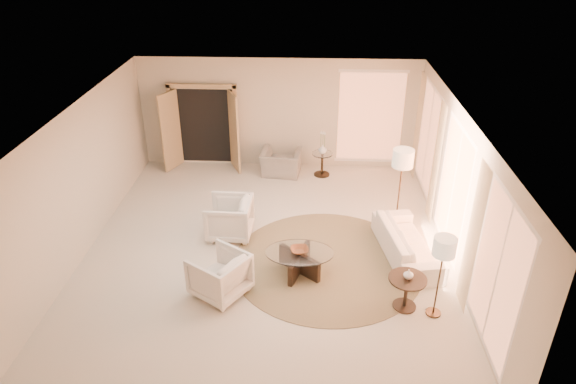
{
  "coord_description": "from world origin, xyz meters",
  "views": [
    {
      "loc": [
        0.8,
        -8.29,
        5.79
      ],
      "look_at": [
        0.4,
        0.4,
        1.1
      ],
      "focal_mm": 32.0,
      "sensor_mm": 36.0,
      "label": 1
    }
  ],
  "objects_px": {
    "armchair_left": "(229,216)",
    "bowl": "(299,250)",
    "coffee_table": "(299,260)",
    "end_table": "(407,287)",
    "side_table": "(322,162)",
    "floor_lamp_near": "(403,162)",
    "end_vase": "(408,274)",
    "armchair_right": "(219,273)",
    "side_vase": "(323,149)",
    "floor_lamp_far": "(444,250)",
    "sofa": "(407,243)",
    "accent_chair": "(281,159)"
  },
  "relations": [
    {
      "from": "armchair_right",
      "to": "end_table",
      "type": "relative_size",
      "value": 1.37
    },
    {
      "from": "sofa",
      "to": "end_vase",
      "type": "bearing_deg",
      "value": 160.17
    },
    {
      "from": "side_table",
      "to": "floor_lamp_near",
      "type": "bearing_deg",
      "value": -56.65
    },
    {
      "from": "sofa",
      "to": "side_table",
      "type": "relative_size",
      "value": 3.43
    },
    {
      "from": "end_table",
      "to": "floor_lamp_near",
      "type": "bearing_deg",
      "value": 85.38
    },
    {
      "from": "armchair_left",
      "to": "floor_lamp_far",
      "type": "bearing_deg",
      "value": 61.4
    },
    {
      "from": "sofa",
      "to": "end_table",
      "type": "height_order",
      "value": "sofa"
    },
    {
      "from": "armchair_left",
      "to": "bowl",
      "type": "bearing_deg",
      "value": 52.67
    },
    {
      "from": "floor_lamp_far",
      "to": "bowl",
      "type": "xyz_separation_m",
      "value": [
        -2.24,
        1.0,
        -0.77
      ]
    },
    {
      "from": "side_table",
      "to": "floor_lamp_near",
      "type": "xyz_separation_m",
      "value": [
        1.54,
        -2.34,
        1.12
      ]
    },
    {
      "from": "floor_lamp_far",
      "to": "end_vase",
      "type": "xyz_separation_m",
      "value": [
        -0.45,
        0.14,
        -0.58
      ]
    },
    {
      "from": "accent_chair",
      "to": "floor_lamp_far",
      "type": "xyz_separation_m",
      "value": [
        2.82,
        -5.08,
        0.84
      ]
    },
    {
      "from": "armchair_right",
      "to": "floor_lamp_far",
      "type": "xyz_separation_m",
      "value": [
        3.59,
        -0.36,
        0.83
      ]
    },
    {
      "from": "armchair_left",
      "to": "side_vase",
      "type": "height_order",
      "value": "armchair_left"
    },
    {
      "from": "coffee_table",
      "to": "side_table",
      "type": "bearing_deg",
      "value": 83.53
    },
    {
      "from": "sofa",
      "to": "side_table",
      "type": "bearing_deg",
      "value": 14.37
    },
    {
      "from": "side_table",
      "to": "floor_lamp_far",
      "type": "distance_m",
      "value": 5.45
    },
    {
      "from": "armchair_left",
      "to": "floor_lamp_far",
      "type": "distance_m",
      "value": 4.37
    },
    {
      "from": "sofa",
      "to": "floor_lamp_near",
      "type": "height_order",
      "value": "floor_lamp_near"
    },
    {
      "from": "floor_lamp_near",
      "to": "floor_lamp_far",
      "type": "distance_m",
      "value": 2.76
    },
    {
      "from": "accent_chair",
      "to": "floor_lamp_far",
      "type": "bearing_deg",
      "value": 125.08
    },
    {
      "from": "sofa",
      "to": "end_vase",
      "type": "height_order",
      "value": "end_vase"
    },
    {
      "from": "floor_lamp_near",
      "to": "end_vase",
      "type": "xyz_separation_m",
      "value": [
        -0.21,
        -2.6,
        -0.8
      ]
    },
    {
      "from": "accent_chair",
      "to": "bowl",
      "type": "bearing_deg",
      "value": 104.06
    },
    {
      "from": "end_table",
      "to": "floor_lamp_far",
      "type": "xyz_separation_m",
      "value": [
        0.45,
        -0.14,
        0.85
      ]
    },
    {
      "from": "side_table",
      "to": "end_table",
      "type": "bearing_deg",
      "value": -74.93
    },
    {
      "from": "coffee_table",
      "to": "end_table",
      "type": "distance_m",
      "value": 1.99
    },
    {
      "from": "bowl",
      "to": "armchair_right",
      "type": "bearing_deg",
      "value": -154.5
    },
    {
      "from": "side_table",
      "to": "bowl",
      "type": "bearing_deg",
      "value": -96.47
    },
    {
      "from": "armchair_right",
      "to": "floor_lamp_far",
      "type": "distance_m",
      "value": 3.7
    },
    {
      "from": "armchair_left",
      "to": "floor_lamp_near",
      "type": "bearing_deg",
      "value": 101.07
    },
    {
      "from": "bowl",
      "to": "end_table",
      "type": "bearing_deg",
      "value": -25.6
    },
    {
      "from": "side_vase",
      "to": "end_vase",
      "type": "bearing_deg",
      "value": -74.93
    },
    {
      "from": "coffee_table",
      "to": "side_table",
      "type": "height_order",
      "value": "side_table"
    },
    {
      "from": "floor_lamp_near",
      "to": "coffee_table",
      "type": "bearing_deg",
      "value": -138.99
    },
    {
      "from": "sofa",
      "to": "side_vase",
      "type": "height_order",
      "value": "side_vase"
    },
    {
      "from": "armchair_right",
      "to": "side_table",
      "type": "distance_m",
      "value": 5.05
    },
    {
      "from": "end_table",
      "to": "coffee_table",
      "type": "bearing_deg",
      "value": 154.4
    },
    {
      "from": "armchair_left",
      "to": "side_table",
      "type": "distance_m",
      "value": 3.46
    },
    {
      "from": "coffee_table",
      "to": "side_table",
      "type": "distance_m",
      "value": 4.1
    },
    {
      "from": "end_vase",
      "to": "side_vase",
      "type": "xyz_separation_m",
      "value": [
        -1.33,
        4.93,
        0.03
      ]
    },
    {
      "from": "coffee_table",
      "to": "floor_lamp_far",
      "type": "height_order",
      "value": "floor_lamp_far"
    },
    {
      "from": "floor_lamp_near",
      "to": "side_vase",
      "type": "height_order",
      "value": "floor_lamp_near"
    },
    {
      "from": "end_vase",
      "to": "armchair_right",
      "type": "bearing_deg",
      "value": 176.09
    },
    {
      "from": "armchair_left",
      "to": "armchair_right",
      "type": "height_order",
      "value": "armchair_left"
    },
    {
      "from": "armchair_left",
      "to": "bowl",
      "type": "xyz_separation_m",
      "value": [
        1.45,
        -1.19,
        0.05
      ]
    },
    {
      "from": "floor_lamp_near",
      "to": "side_table",
      "type": "bearing_deg",
      "value": 123.35
    },
    {
      "from": "end_vase",
      "to": "coffee_table",
      "type": "bearing_deg",
      "value": 154.4
    },
    {
      "from": "side_vase",
      "to": "end_table",
      "type": "bearing_deg",
      "value": -74.93
    },
    {
      "from": "sofa",
      "to": "floor_lamp_far",
      "type": "xyz_separation_m",
      "value": [
        0.2,
        -1.63,
        0.96
      ]
    }
  ]
}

